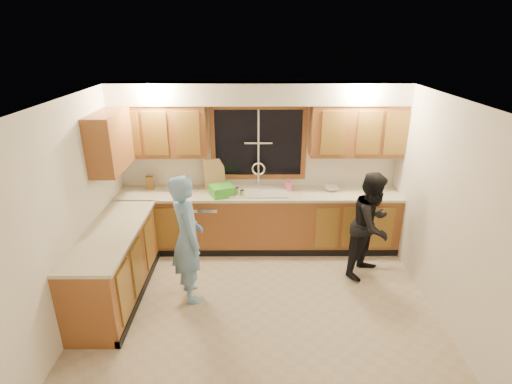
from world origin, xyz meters
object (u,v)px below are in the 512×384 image
dish_crate (222,190)px  woman (372,225)px  knife_block (150,183)px  bowl (332,189)px  stove (98,292)px  soap_bottle (288,184)px  man (187,239)px  dishwasher (203,223)px  sink (259,195)px

dish_crate → woman: bearing=-16.7°
knife_block → bowl: (2.76, -0.09, -0.07)m
stove → bowl: 3.51m
stove → soap_bottle: soap_bottle is taller
knife_block → dish_crate: size_ratio=0.61×
stove → man: (0.93, 0.56, 0.37)m
dishwasher → bowl: (1.96, 0.08, 0.54)m
sink → dish_crate: bearing=-167.2°
woman → dishwasher: bearing=114.6°
dish_crate → soap_bottle: soap_bottle is taller
stove → man: bearing=31.2°
woman → man: bearing=144.1°
woman → dish_crate: (-2.05, 0.62, 0.26)m
bowl → woman: bearing=-63.4°
man → bowl: (1.98, 1.33, 0.13)m
dishwasher → man: size_ratio=0.50×
sink → man: bearing=-124.7°
stove → knife_block: 2.07m
knife_block → dish_crate: 1.15m
dishwasher → knife_block: size_ratio=4.20×
sink → stove: bearing=-134.6°
woman → stove: bearing=149.8°
man → woman: man is taller
dishwasher → man: man is taller
sink → dish_crate: 0.57m
woman → bowl: (-0.41, 0.81, 0.21)m
sink → knife_block: size_ratio=4.40×
dishwasher → woman: woman is taller
stove → dish_crate: bearing=53.4°
knife_block → dish_crate: knife_block is taller
knife_block → bowl: knife_block is taller
man → bowl: bearing=-78.2°
dish_crate → bowl: 1.66m
woman → dish_crate: bearing=114.9°
man → soap_bottle: 1.89m
dish_crate → bowl: size_ratio=1.48×
soap_bottle → bowl: bearing=0.2°
dishwasher → man: bearing=-91.1°
man → dish_crate: bearing=-38.6°
dishwasher → man: (-0.02, -1.25, 0.41)m
man → dish_crate: man is taller
woman → soap_bottle: woman is taller
stove → bowl: size_ratio=4.16×
soap_bottle → man: bearing=-134.7°
soap_bottle → bowl: size_ratio=0.89×
man → bowl: man is taller
woman → soap_bottle: 1.37m
sink → soap_bottle: size_ratio=4.47×
woman → bowl: bearing=68.3°
woman → bowl: woman is taller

